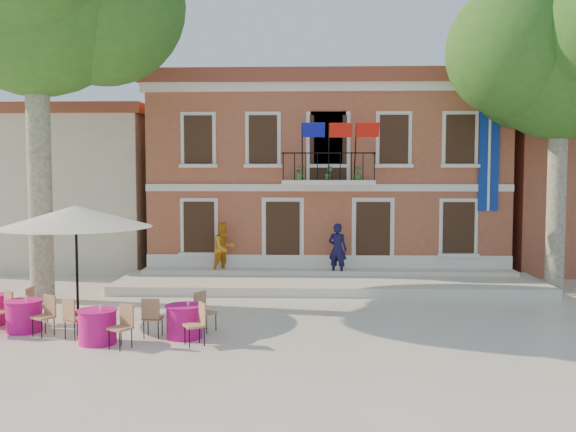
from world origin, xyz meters
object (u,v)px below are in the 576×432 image
at_px(patio_umbrella, 76,217).
at_px(cafe_table_2, 24,314).
at_px(cafe_table_1, 185,320).
at_px(pedestrian_navy, 338,249).
at_px(plane_tree_east, 560,62).
at_px(pedestrian_orange, 224,248).
at_px(cafe_table_0, 97,325).

xyz_separation_m(patio_umbrella, cafe_table_2, (-0.69, -1.70, -2.24)).
bearing_deg(cafe_table_1, pedestrian_navy, 62.33).
relative_size(plane_tree_east, cafe_table_2, 5.31).
bearing_deg(pedestrian_orange, cafe_table_0, -145.70).
bearing_deg(pedestrian_orange, patio_umbrella, -163.96).
xyz_separation_m(pedestrian_navy, cafe_table_2, (-7.86, -6.93, -0.77)).
distance_m(patio_umbrella, cafe_table_1, 4.53).
relative_size(pedestrian_navy, cafe_table_1, 0.96).
distance_m(patio_umbrella, pedestrian_orange, 6.49).
height_order(pedestrian_navy, cafe_table_2, pedestrian_navy).
bearing_deg(cafe_table_2, cafe_table_1, -6.04).
relative_size(cafe_table_0, cafe_table_1, 0.99).
distance_m(plane_tree_east, patio_umbrella, 15.41).
relative_size(patio_umbrella, cafe_table_1, 2.14).
bearing_deg(cafe_table_1, plane_tree_east, 29.81).
relative_size(pedestrian_orange, cafe_table_2, 0.96).
relative_size(patio_umbrella, cafe_table_0, 2.16).
bearing_deg(cafe_table_2, cafe_table_0, -24.97).
distance_m(plane_tree_east, cafe_table_2, 17.33).
distance_m(plane_tree_east, pedestrian_navy, 9.35).
bearing_deg(pedestrian_orange, pedestrian_navy, -46.71).
relative_size(plane_tree_east, cafe_table_0, 5.36).
relative_size(pedestrian_navy, cafe_table_0, 0.97).
xyz_separation_m(patio_umbrella, pedestrian_navy, (7.16, 5.23, -1.47)).
bearing_deg(plane_tree_east, cafe_table_2, -158.71).
height_order(pedestrian_orange, cafe_table_2, pedestrian_orange).
bearing_deg(plane_tree_east, cafe_table_1, -150.19).
bearing_deg(cafe_table_1, cafe_table_2, 173.96).
bearing_deg(pedestrian_navy, cafe_table_0, 75.38).
bearing_deg(pedestrian_navy, pedestrian_orange, 18.05).
relative_size(cafe_table_0, cafe_table_2, 0.99).
height_order(plane_tree_east, pedestrian_navy, plane_tree_east).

